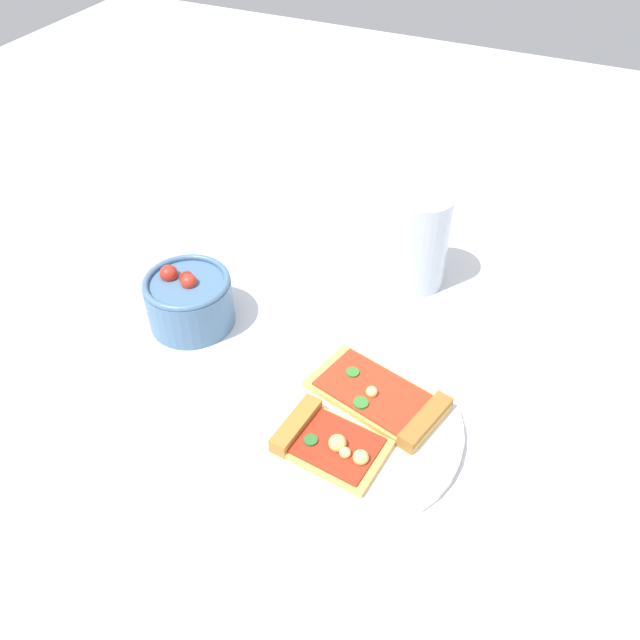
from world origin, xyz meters
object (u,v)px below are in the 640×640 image
plate (351,426)px  soda_glass (418,242)px  pizza_slice_far (325,441)px  pizza_slice_near (384,399)px  salad_bowl (189,300)px

plate → soda_glass: 0.29m
plate → pizza_slice_far: bearing=71.9°
pizza_slice_near → pizza_slice_far: size_ratio=1.41×
plate → soda_glass: soda_glass is taller
pizza_slice_near → soda_glass: bearing=-79.6°
pizza_slice_near → soda_glass: soda_glass is taller
plate → salad_bowl: salad_bowl is taller
plate → pizza_slice_far: pizza_slice_far is taller
plate → salad_bowl: bearing=-17.1°
plate → pizza_slice_near: bearing=-119.6°
pizza_slice_near → plate: bearing=60.4°
plate → pizza_slice_far: (0.01, 0.04, 0.01)m
pizza_slice_far → salad_bowl: (0.24, -0.12, 0.02)m
plate → soda_glass: bearing=-85.7°
salad_bowl → pizza_slice_far: bearing=153.9°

